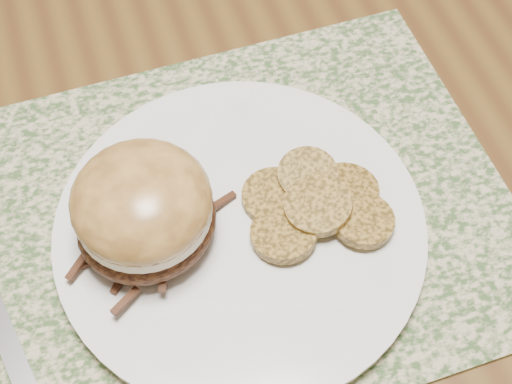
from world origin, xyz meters
TOP-DOWN VIEW (x-y plane):
  - ground at (0.00, 0.00)m, footprint 3.50×3.50m
  - dining_table at (0.00, 0.00)m, footprint 1.50×0.90m
  - placemat at (-0.22, -0.16)m, footprint 0.45×0.33m
  - dinner_plate at (-0.21, -0.17)m, footprint 0.26×0.26m
  - pork_sandwich at (-0.27, -0.16)m, footprint 0.13×0.12m
  - roasted_potatoes at (-0.15, -0.18)m, footprint 0.12×0.11m

SIDE VIEW (x-z plane):
  - ground at x=0.00m, z-range 0.00..0.00m
  - dining_table at x=0.00m, z-range 0.30..1.05m
  - placemat at x=-0.22m, z-range 0.75..0.75m
  - dinner_plate at x=-0.21m, z-range 0.75..0.77m
  - roasted_potatoes at x=-0.15m, z-range 0.76..0.79m
  - pork_sandwich at x=-0.27m, z-range 0.77..0.84m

